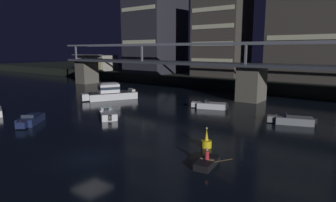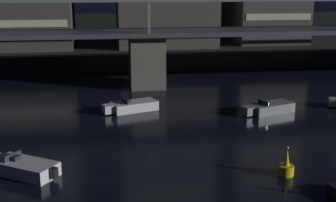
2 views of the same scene
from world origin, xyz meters
name	(u,v)px [view 1 (image 1 of 2)]	position (x,y,z in m)	size (l,w,h in m)	color
ground_plane	(91,158)	(0.00, 0.00, 0.00)	(400.00, 400.00, 0.00)	black
far_riverbank	(314,75)	(0.00, 80.04, 1.10)	(240.00, 80.00, 2.20)	black
river_bridge	(252,73)	(0.00, 32.04, 4.49)	(90.60, 6.40, 9.38)	#605B51
tower_west_tall	(222,35)	(-14.10, 48.67, 11.50)	(11.08, 9.53, 18.91)	#423D38
waterfront_pavilion	(97,63)	(-53.05, 43.95, 4.44)	(12.40, 7.40, 4.70)	#B2AD9E
cabin_cruiser_near_left	(111,93)	(-19.26, 19.17, 1.05)	(6.03, 9.09, 2.79)	silver
speedboat_mid_left	(210,105)	(-2.20, 22.53, 0.41)	(5.12, 3.01, 1.16)	silver
speedboat_mid_center	(292,120)	(9.41, 20.34, 0.41)	(5.11, 3.01, 1.16)	gray
speedboat_mid_right	(30,120)	(-13.98, 2.57, 0.41)	(4.20, 4.55, 1.16)	#19234C
speedboat_far_left	(107,114)	(-9.42, 9.85, 0.41)	(4.78, 3.81, 1.16)	silver
channel_buoy	(206,142)	(5.78, 7.54, 0.48)	(0.90, 0.90, 1.76)	yellow
dinghy_with_paddler	(207,162)	(7.85, 4.05, 0.28)	(2.54, 2.74, 1.36)	black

